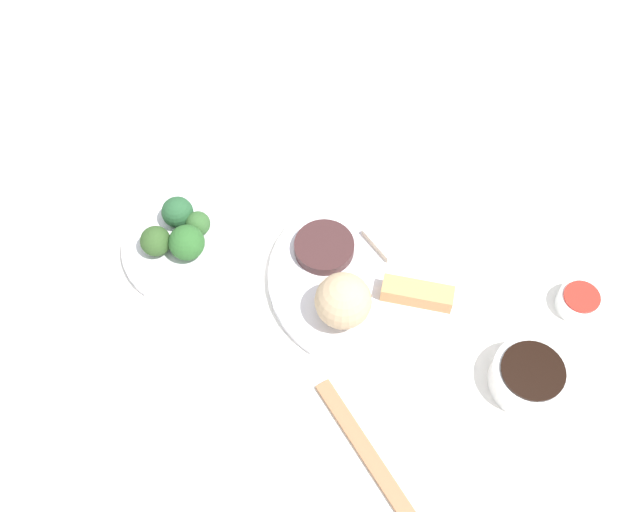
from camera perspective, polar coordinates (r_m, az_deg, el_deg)
The scene contains 16 objects.
tabletop at distance 1.08m, azimuth 5.89°, elevation -2.20°, with size 2.20×2.20×0.02m, color white.
main_plate at distance 1.06m, azimuth 3.78°, elevation -1.58°, with size 0.29×0.29×0.02m, color white.
rice_scoop at distance 0.99m, azimuth 1.79°, elevation -3.46°, with size 0.08×0.08×0.08m, color tan.
spring_roll at distance 1.03m, azimuth 7.47°, elevation -2.87°, with size 0.10×0.03×0.03m, color tan.
crab_rangoon_wonton at distance 1.09m, azimuth 5.76°, elevation 1.72°, with size 0.06×0.08×0.01m, color beige.
stir_fry_heap at distance 1.06m, azimuth 0.32°, elevation 0.68°, with size 0.09×0.09×0.02m, color #3F2424.
broccoli_plate at distance 1.10m, azimuth -9.94°, elevation 0.73°, with size 0.20×0.20×0.01m, color white.
broccoli_floret_0 at distance 1.07m, azimuth -10.20°, elevation 1.02°, with size 0.05×0.05×0.05m, color #2E652A.
broccoli_floret_1 at distance 1.08m, azimuth -12.51°, elevation 1.13°, with size 0.04×0.04×0.04m, color #345726.
broccoli_floret_2 at distance 1.10m, azimuth -10.88°, elevation 3.32°, with size 0.05×0.05×0.05m, color #285932.
broccoli_floret_3 at distance 1.09m, azimuth -9.35°, elevation 2.48°, with size 0.04×0.04×0.04m, color #35622D.
soy_sauce_bowl at distance 1.02m, azimuth 15.76°, elevation -8.95°, with size 0.10×0.10×0.04m, color white.
soy_sauce_bowl_liquid at distance 1.00m, azimuth 16.05°, elevation -8.46°, with size 0.08×0.08×0.00m, color black.
sauce_ramekin_sweet_and_sour at distance 1.09m, azimuth 19.25°, elevation -3.34°, with size 0.06×0.06×0.03m, color white.
sauce_ramekin_sweet_and_sour_liquid at distance 1.08m, azimuth 19.47°, elevation -2.97°, with size 0.05×0.05×0.00m, color red.
chopsticks_pair at distance 0.96m, azimuth 3.99°, elevation -15.34°, with size 0.24×0.02×0.01m, color #A6724B.
Camera 1 is at (-0.20, 0.49, 0.95)m, focal length 41.70 mm.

